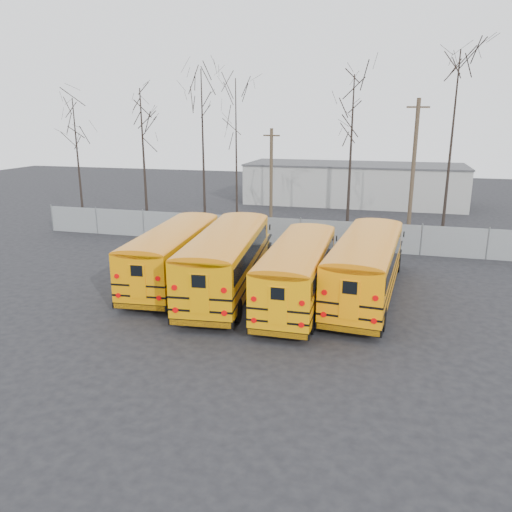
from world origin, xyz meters
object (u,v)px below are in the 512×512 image
(bus_c, at_px, (299,266))
(bus_d, at_px, (367,262))
(bus_a, at_px, (174,250))
(utility_pole_right, at_px, (414,164))
(bus_b, at_px, (228,255))
(utility_pole_left, at_px, (271,180))

(bus_c, bearing_deg, bus_d, 22.70)
(bus_a, distance_m, utility_pole_right, 21.79)
(bus_d, distance_m, utility_pole_right, 17.82)
(bus_b, height_order, bus_d, bus_b)
(bus_b, bearing_deg, utility_pole_left, 88.79)
(bus_b, bearing_deg, bus_c, -13.39)
(bus_b, xyz_separation_m, utility_pole_right, (9.30, 18.22, 3.25))
(bus_b, xyz_separation_m, bus_d, (6.86, 0.88, -0.06))
(bus_d, height_order, utility_pole_right, utility_pole_right)
(bus_c, bearing_deg, bus_a, 168.93)
(bus_a, bearing_deg, bus_d, -4.38)
(bus_c, distance_m, bus_d, 3.40)
(bus_d, bearing_deg, bus_b, -168.63)
(bus_a, bearing_deg, utility_pole_left, 75.95)
(bus_c, height_order, utility_pole_right, utility_pole_right)
(bus_c, xyz_separation_m, utility_pole_right, (5.55, 18.71, 3.41))
(bus_c, relative_size, bus_d, 0.94)
(bus_b, relative_size, bus_d, 1.04)
(bus_c, xyz_separation_m, bus_d, (3.11, 1.37, 0.10))
(bus_b, height_order, utility_pole_left, utility_pole_left)
(bus_a, height_order, utility_pole_right, utility_pole_right)
(bus_b, relative_size, bus_c, 1.10)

